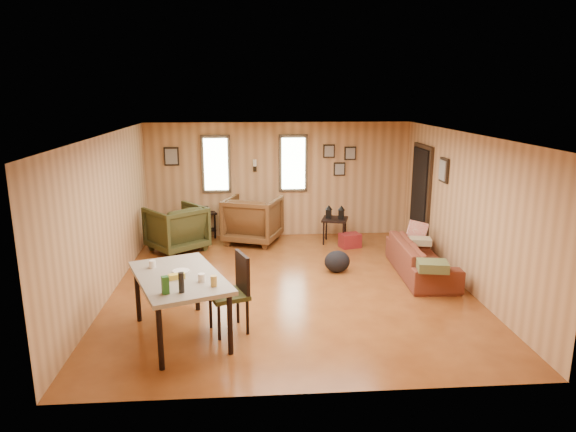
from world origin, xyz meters
The scene contains 11 objects.
room centered at (0.17, 0.27, 1.21)m, with size 5.54×6.04×2.44m.
sofa centered at (2.25, 0.36, 0.39)m, with size 1.97×0.58×0.77m, color maroon.
recliner_brown centered at (-0.56, 2.48, 0.52)m, with size 1.02×0.95×1.05m, color #553519.
recliner_green centered at (-2.04, 2.03, 0.49)m, with size 0.95×0.89×0.98m, color #343518.
end_table centered at (-1.63, 2.93, 0.38)m, with size 0.66×0.63×0.68m.
side_table centered at (1.10, 2.32, 0.54)m, with size 0.61×0.61×0.79m.
cooler centered at (1.35, 1.99, 0.14)m, with size 0.45×0.37×0.28m.
backpack centered at (0.86, 0.59, 0.19)m, with size 0.52×0.44×0.38m.
sofa_pillows centered at (2.22, 0.14, 0.51)m, with size 0.73×1.91×0.39m.
dining_table centered at (-1.49, -1.63, 0.74)m, with size 1.48×1.84×1.05m.
dining_chair centered at (-0.83, -1.48, 0.57)m, with size 0.59×0.59×1.02m.
Camera 1 is at (-0.60, -7.65, 3.02)m, focal length 32.00 mm.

